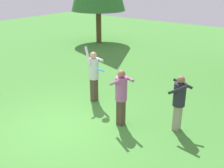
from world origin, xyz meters
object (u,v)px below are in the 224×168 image
person_thrower (94,72)px  frisbee (100,70)px  person_catcher (121,93)px  person_bystander (179,99)px

person_thrower → frisbee: (0.50, -0.25, 0.25)m
person_catcher → frisbee: size_ratio=4.96×
person_catcher → person_bystander: size_ratio=1.04×
person_catcher → person_bystander: (1.44, 0.72, -0.05)m
person_bystander → frisbee: size_ratio=4.76×
person_thrower → frisbee: person_thrower is taller
person_catcher → frisbee: bearing=-0.0°
person_thrower → person_catcher: (1.70, -0.80, -0.05)m
person_catcher → frisbee: 1.35m
person_thrower → frisbee: size_ratio=5.71×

